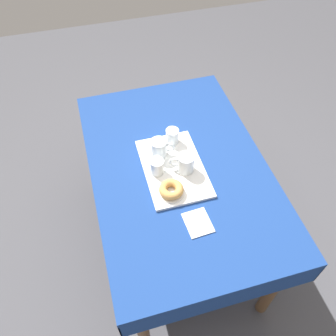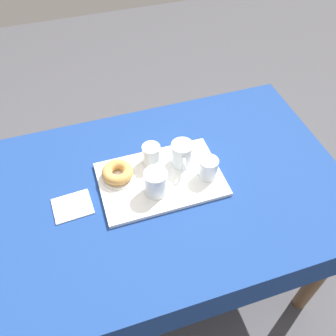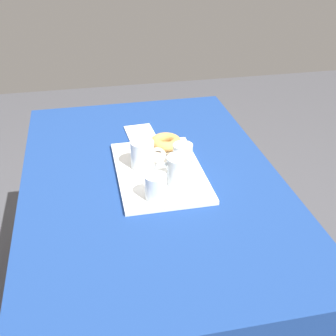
% 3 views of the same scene
% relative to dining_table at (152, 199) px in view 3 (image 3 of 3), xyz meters
% --- Properties ---
extents(ground_plane, '(6.00, 6.00, 0.00)m').
position_rel_dining_table_xyz_m(ground_plane, '(0.00, 0.00, -0.66)').
color(ground_plane, '#47474C').
extents(dining_table, '(1.36, 0.89, 0.76)m').
position_rel_dining_table_xyz_m(dining_table, '(0.00, 0.00, 0.00)').
color(dining_table, navy).
rests_on(dining_table, ground).
extents(serving_tray, '(0.46, 0.30, 0.02)m').
position_rel_dining_table_xyz_m(serving_tray, '(-0.01, 0.03, 0.11)').
color(serving_tray, white).
rests_on(serving_tray, dining_table).
extents(tea_mug_left, '(0.08, 0.12, 0.10)m').
position_rel_dining_table_xyz_m(tea_mug_left, '(-0.04, -0.02, 0.16)').
color(tea_mug_left, white).
rests_on(tea_mug_left, serving_tray).
extents(tea_mug_right, '(0.08, 0.13, 0.10)m').
position_rel_dining_table_xyz_m(tea_mug_right, '(0.09, 0.08, 0.16)').
color(tea_mug_right, white).
rests_on(tea_mug_right, serving_tray).
extents(water_glass_near, '(0.07, 0.07, 0.08)m').
position_rel_dining_table_xyz_m(water_glass_near, '(-0.02, 0.12, 0.15)').
color(water_glass_near, white).
rests_on(water_glass_near, serving_tray).
extents(water_glass_far, '(0.07, 0.07, 0.08)m').
position_rel_dining_table_xyz_m(water_glass_far, '(0.16, -0.01, 0.15)').
color(water_glass_far, white).
rests_on(water_glass_far, serving_tray).
extents(donut_plate_left, '(0.13, 0.13, 0.01)m').
position_rel_dining_table_xyz_m(donut_plate_left, '(-0.16, 0.09, 0.12)').
color(donut_plate_left, white).
rests_on(donut_plate_left, serving_tray).
extents(sugar_donut_left, '(0.12, 0.12, 0.04)m').
position_rel_dining_table_xyz_m(sugar_donut_left, '(-0.16, 0.09, 0.14)').
color(sugar_donut_left, tan).
rests_on(sugar_donut_left, donut_plate_left).
extents(paper_napkin, '(0.14, 0.12, 0.01)m').
position_rel_dining_table_xyz_m(paper_napkin, '(-0.34, 0.01, 0.10)').
color(paper_napkin, white).
rests_on(paper_napkin, dining_table).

